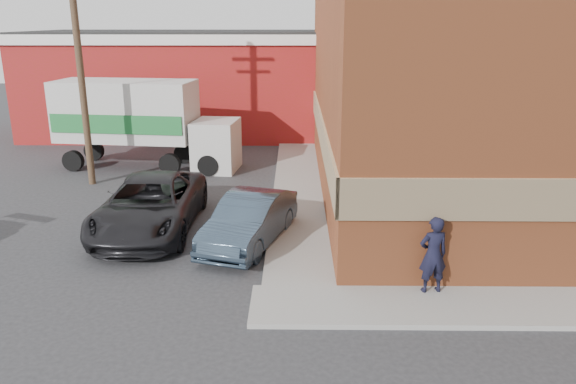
% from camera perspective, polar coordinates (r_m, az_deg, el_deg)
% --- Properties ---
extents(ground, '(90.00, 90.00, 0.00)m').
position_cam_1_polar(ground, '(13.66, -1.43, -9.90)').
color(ground, '#28282B').
rests_on(ground, ground).
extents(brick_building, '(14.25, 18.25, 9.36)m').
position_cam_1_polar(brick_building, '(22.67, 21.89, 12.09)').
color(brick_building, '#9A4B27').
rests_on(brick_building, ground).
extents(sidewalk_west, '(1.80, 18.00, 0.12)m').
position_cam_1_polar(sidewalk_west, '(22.04, 0.97, 0.94)').
color(sidewalk_west, gray).
rests_on(sidewalk_west, ground).
extents(warehouse, '(16.30, 8.30, 5.60)m').
position_cam_1_polar(warehouse, '(32.98, -10.85, 10.94)').
color(warehouse, maroon).
rests_on(warehouse, ground).
extents(utility_pole, '(2.00, 0.26, 9.00)m').
position_cam_1_polar(utility_pole, '(22.66, -20.43, 12.40)').
color(utility_pole, '#503928').
rests_on(utility_pole, ground).
extents(man, '(0.74, 0.55, 1.84)m').
position_cam_1_polar(man, '(13.37, 14.52, -6.18)').
color(man, black).
rests_on(man, sidewalk_south).
extents(sedan, '(2.77, 4.64, 1.44)m').
position_cam_1_polar(sedan, '(16.08, -3.93, -2.86)').
color(sedan, '#303F50').
rests_on(sedan, ground).
extents(suv_a, '(2.75, 5.88, 1.63)m').
position_cam_1_polar(suv_a, '(17.56, -13.84, -1.26)').
color(suv_a, black).
rests_on(suv_a, ground).
extents(box_truck, '(7.79, 3.11, 3.74)m').
position_cam_1_polar(box_truck, '(24.94, -14.51, 7.25)').
color(box_truck, '#BCBCB8').
rests_on(box_truck, ground).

